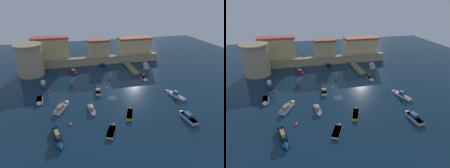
{
  "view_description": "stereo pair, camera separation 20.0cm",
  "coord_description": "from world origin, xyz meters",
  "views": [
    {
      "loc": [
        -12.25,
        -49.33,
        25.45
      ],
      "look_at": [
        0.0,
        0.66,
        1.61
      ],
      "focal_mm": 31.68,
      "sensor_mm": 36.0,
      "label": 1
    },
    {
      "loc": [
        -12.06,
        -49.38,
        25.45
      ],
      "look_at": [
        0.0,
        0.66,
        1.61
      ],
      "focal_mm": 31.68,
      "sensor_mm": 36.0,
      "label": 2
    }
  ],
  "objects": [
    {
      "name": "ground_plane",
      "position": [
        0.0,
        0.0,
        0.0
      ],
      "size": [
        133.47,
        133.47,
        0.0
      ],
      "primitive_type": "plane",
      "color": "#0C2338"
    },
    {
      "name": "quay_wall",
      "position": [
        0.0,
        23.5,
        1.5
      ],
      "size": [
        48.69,
        2.82,
        2.98
      ],
      "color": "tan",
      "rests_on": "ground"
    },
    {
      "name": "old_town_backdrop",
      "position": [
        -1.34,
        27.28,
        6.24
      ],
      "size": [
        47.04,
        5.85,
        7.91
      ],
      "color": "tan",
      "rests_on": "ground"
    },
    {
      "name": "fortress_tower",
      "position": [
        -23.78,
        17.75,
        5.34
      ],
      "size": [
        8.97,
        8.97,
        10.56
      ],
      "color": "tan",
      "rests_on": "ground"
    },
    {
      "name": "pier_dock",
      "position": [
        10.65,
        15.43,
        0.34
      ],
      "size": [
        2.37,
        13.63,
        0.7
      ],
      "color": "brown",
      "rests_on": "ground"
    },
    {
      "name": "quay_lamp_0",
      "position": [
        -7.92,
        23.5,
        5.1
      ],
      "size": [
        0.32,
        0.32,
        3.15
      ],
      "color": "black",
      "rests_on": "quay_wall"
    },
    {
      "name": "quay_lamp_1",
      "position": [
        8.5,
        23.5,
        5.23
      ],
      "size": [
        0.32,
        0.32,
        3.38
      ],
      "color": "black",
      "rests_on": "quay_wall"
    },
    {
      "name": "moored_boat_0",
      "position": [
        17.15,
        16.72,
        0.41
      ],
      "size": [
        3.27,
        5.86,
        1.76
      ],
      "rotation": [
        0.0,
        0.0,
        1.3
      ],
      "color": "white",
      "rests_on": "ground"
    },
    {
      "name": "moored_boat_1",
      "position": [
        -19.83,
        -2.56,
        0.32
      ],
      "size": [
        1.63,
        5.06,
        1.32
      ],
      "rotation": [
        0.0,
        0.0,
        -1.52
      ],
      "color": "silver",
      "rests_on": "ground"
    },
    {
      "name": "moored_boat_2",
      "position": [
        15.46,
        -7.12,
        0.42
      ],
      "size": [
        3.11,
        7.02,
        3.08
      ],
      "rotation": [
        0.0,
        0.0,
        1.87
      ],
      "color": "white",
      "rests_on": "ground"
    },
    {
      "name": "moored_boat_3",
      "position": [
        -7.37,
        -10.0,
        0.36
      ],
      "size": [
        1.52,
        5.17,
        1.57
      ],
      "rotation": [
        0.0,
        0.0,
        -1.5
      ],
      "color": "white",
      "rests_on": "ground"
    },
    {
      "name": "moored_boat_4",
      "position": [
        -4.47,
        -17.69,
        0.26
      ],
      "size": [
        3.44,
        5.06,
        1.44
      ],
      "rotation": [
        0.0,
        0.0,
        1.13
      ],
      "color": "silver",
      "rests_on": "ground"
    },
    {
      "name": "moored_boat_5",
      "position": [
        11.87,
        5.38,
        0.32
      ],
      "size": [
        2.03,
        6.22,
        1.44
      ],
      "rotation": [
        0.0,
        0.0,
        -1.67
      ],
      "color": "silver",
      "rests_on": "ground"
    },
    {
      "name": "moored_boat_6",
      "position": [
        12.75,
        -17.31,
        0.46
      ],
      "size": [
        1.98,
        5.88,
        2.74
      ],
      "rotation": [
        0.0,
        0.0,
        1.67
      ],
      "color": "silver",
      "rests_on": "ground"
    },
    {
      "name": "moored_boat_7",
      "position": [
        -15.14,
        -18.34,
        0.51
      ],
      "size": [
        2.77,
        7.03,
        1.87
      ],
      "rotation": [
        0.0,
        0.0,
        -1.35
      ],
      "color": "#195689",
      "rests_on": "ground"
    },
    {
      "name": "moored_boat_8",
      "position": [
        1.07,
        21.04,
        0.25
      ],
      "size": [
        1.7,
        5.27,
        1.53
      ],
      "rotation": [
        0.0,
        0.0,
        1.56
      ],
      "color": "#195689",
      "rests_on": "ground"
    },
    {
      "name": "moored_boat_9",
      "position": [
        -10.44,
        17.16,
        0.4
      ],
      "size": [
        3.67,
        5.66,
        1.68
      ],
      "rotation": [
        0.0,
        0.0,
        2.02
      ],
      "color": "red",
      "rests_on": "ground"
    },
    {
      "name": "moored_boat_10",
      "position": [
        -4.32,
        0.08,
        0.48
      ],
      "size": [
        1.85,
        5.26,
        3.07
      ],
      "rotation": [
        0.0,
        0.0,
        1.48
      ],
      "color": "silver",
      "rests_on": "ground"
    },
    {
      "name": "moored_boat_11",
      "position": [
        -19.54,
        7.66,
        0.56
      ],
      "size": [
        2.47,
        4.7,
        2.04
      ],
      "rotation": [
        0.0,
        0.0,
        1.82
      ],
      "color": "navy",
      "rests_on": "ground"
    },
    {
      "name": "moored_boat_12",
      "position": [
        0.97,
        -12.82,
        0.32
      ],
      "size": [
        3.19,
        5.51,
        1.21
      ],
      "rotation": [
        0.0,
        0.0,
        1.19
      ],
      "color": "gold",
      "rests_on": "ground"
    },
    {
      "name": "moored_boat_13",
      "position": [
        -14.06,
        -6.51,
        0.46
      ],
      "size": [
        4.27,
        6.33,
        3.35
      ],
      "rotation": [
        0.0,
        0.0,
        1.08
      ],
      "color": "white",
      "rests_on": "ground"
    },
    {
      "name": "mooring_buoy_0",
      "position": [
        -17.72,
        2.94,
        0.0
      ],
      "size": [
        0.67,
        0.67,
        0.67
      ],
      "primitive_type": "sphere",
      "color": "red",
      "rests_on": "ground"
    },
    {
      "name": "mooring_buoy_1",
      "position": [
        -1.35,
        1.8,
        0.0
      ],
      "size": [
        0.49,
        0.49,
        0.49
      ],
      "primitive_type": "sphere",
      "color": "yellow",
      "rests_on": "ground"
    },
    {
      "name": "mooring_buoy_2",
      "position": [
        -12.69,
        -13.86,
        0.0
      ],
      "size": [
        0.73,
        0.73,
        0.73
      ],
      "primitive_type": "sphere",
      "color": "#EA4C19",
      "rests_on": "ground"
    }
  ]
}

